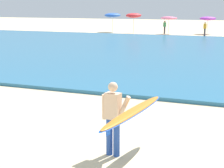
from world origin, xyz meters
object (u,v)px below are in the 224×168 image
beach_umbrella_3 (208,19)px  beachgoer_near_row_mid (205,28)px  surfer_with_board (123,114)px  beach_umbrella_0 (112,15)px  beach_umbrella_1 (134,15)px  beach_umbrella_2 (169,18)px  beachgoer_near_row_left (165,27)px

beach_umbrella_3 → beachgoer_near_row_mid: size_ratio=1.32×
surfer_with_board → beach_umbrella_0: bearing=111.6°
beach_umbrella_1 → beachgoer_near_row_mid: beach_umbrella_1 is taller
surfer_with_board → beach_umbrella_2: beach_umbrella_2 is taller
beach_umbrella_2 → beach_umbrella_1: bearing=-176.3°
beach_umbrella_3 → beachgoer_near_row_left: bearing=-162.2°
surfer_with_board → beach_umbrella_3: (-2.77, 38.04, 0.81)m
beach_umbrella_2 → beach_umbrella_3: beach_umbrella_2 is taller
beachgoer_near_row_mid → beach_umbrella_0: bearing=169.8°
beach_umbrella_3 → beachgoer_near_row_left: 5.22m
beach_umbrella_3 → beachgoer_near_row_left: size_ratio=1.32×
surfer_with_board → beach_umbrella_1: size_ratio=1.19×
beachgoer_near_row_left → beach_umbrella_3: bearing=17.8°
beach_umbrella_2 → beachgoer_near_row_mid: size_ratio=1.37×
beach_umbrella_0 → beach_umbrella_3: size_ratio=1.18×
beach_umbrella_3 → beachgoer_near_row_mid: (0.11, -3.20, -1.00)m
beach_umbrella_2 → beachgoer_near_row_mid: bearing=-13.9°
beach_umbrella_0 → surfer_with_board: bearing=-68.4°
beach_umbrella_0 → beachgoer_near_row_mid: 12.27m
beachgoer_near_row_left → beachgoer_near_row_mid: bearing=-18.1°
beachgoer_near_row_mid → surfer_with_board: bearing=-85.6°
beach_umbrella_1 → beach_umbrella_2: size_ratio=1.15×
surfer_with_board → beachgoer_near_row_mid: (-2.65, 34.84, -0.19)m
beach_umbrella_3 → beachgoer_near_row_left: beach_umbrella_3 is taller
beach_umbrella_0 → beach_umbrella_3: 11.95m
surfer_with_board → beach_umbrella_3: bearing=94.2°
surfer_with_board → beach_umbrella_0: (-14.66, 36.99, 1.11)m
beach_umbrella_1 → beachgoer_near_row_mid: (8.71, -0.80, -1.34)m
surfer_with_board → beachgoer_near_row_mid: size_ratio=1.88×
beach_umbrella_2 → beach_umbrella_3: 4.77m
surfer_with_board → beach_umbrella_2: size_ratio=1.38×
surfer_with_board → beach_umbrella_1: bearing=107.7°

